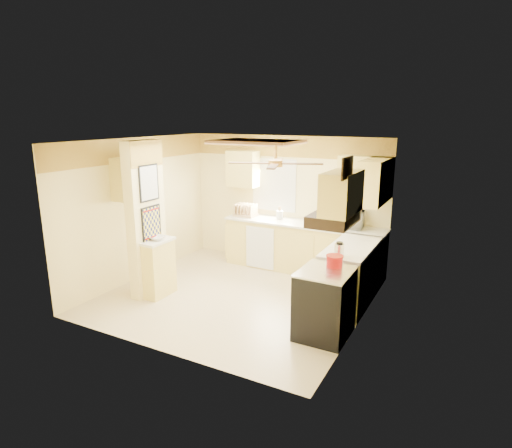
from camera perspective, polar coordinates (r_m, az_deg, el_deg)
The scene contains 34 objects.
floor at distance 7.09m, azimuth -2.54°, elevation -9.56°, with size 4.00×4.00×0.00m, color beige.
ceiling at distance 6.50m, azimuth -2.79°, elevation 11.05°, with size 4.00×4.00×0.00m, color white.
wall_back at distance 8.34m, azimuth 4.00°, elevation 3.08°, with size 4.00×4.00×0.00m, color #F9E598.
wall_front at distance 5.20m, azimuth -13.37°, elevation -4.20°, with size 4.00×4.00×0.00m, color #F9E598.
wall_left at distance 7.87m, azimuth -15.31°, elevation 1.93°, with size 3.80×3.80×0.00m, color #F9E598.
wall_right at distance 5.95m, azimuth 14.17°, elevation -1.91°, with size 3.80×3.80×0.00m, color #F9E598.
wallpaper_border at distance 8.18m, azimuth 4.07°, elevation 10.29°, with size 4.00×0.02×0.40m, color yellow.
partition_column at distance 7.04m, azimuth -14.48°, elevation 0.56°, with size 0.20×0.70×2.50m, color #F9E598.
partition_ledge at distance 7.13m, azimuth -12.76°, elevation -5.89°, with size 0.25×0.55×0.90m, color #E7D766.
ledge_top at distance 6.98m, azimuth -12.97°, elevation -2.26°, with size 0.28×0.58×0.04m, color silver.
lower_cabinets_back at distance 8.08m, azimuth 6.27°, elevation -3.20°, with size 3.00×0.60×0.90m, color #E7D766.
lower_cabinets_right at distance 6.83m, azimuth 12.55°, elevation -6.80°, with size 0.60×1.40×0.90m, color #E7D766.
countertop_back at distance 7.94m, azimuth 6.34°, elevation 0.02°, with size 3.04×0.64×0.04m, color silver.
countertop_right at distance 6.68m, azimuth 12.69°, elevation -3.02°, with size 0.64×1.44×0.04m, color silver.
dishwasher_panel at distance 8.11m, azimuth 0.51°, elevation -3.19°, with size 0.58×0.02×0.80m, color white.
window at distance 8.37m, azimuth 2.43°, elevation 5.24°, with size 0.92×0.02×1.02m.
upper_cab_back_left at distance 8.47m, azimuth -1.72°, elevation 7.39°, with size 0.60×0.35×0.70m, color #E7D766.
upper_cab_back_right at distance 7.58m, azimuth 14.35°, elevation 6.15°, with size 0.90×0.35×0.70m, color #E7D766.
upper_cab_right at distance 7.06m, azimuth 15.58°, elevation 5.49°, with size 0.35×1.00×0.70m, color #E7D766.
upper_cab_left_wall at distance 7.47m, azimuth -15.93°, elevation 5.93°, with size 0.35×0.75×0.70m, color #E7D766.
upper_cab_over_stove at distance 5.32m, azimuth 11.35°, elevation 4.10°, with size 0.35×0.76×0.52m, color #E7D766.
stove at distance 5.81m, azimuth 9.13°, elevation -10.36°, with size 0.68×0.77×0.92m.
range_hood at distance 5.41m, azimuth 10.32°, elevation 0.74°, with size 0.50×0.76×0.14m, color black.
poster_menu at distance 6.85m, azimuth -14.09°, elevation 5.34°, with size 0.02×0.42×0.57m.
poster_nashville at distance 6.98m, azimuth -13.77°, elevation 0.07°, with size 0.02×0.42×0.57m.
ceiling_light_panel at distance 6.88m, azimuth 0.11°, elevation 10.87°, with size 1.35×0.95×0.06m.
ceiling_fan at distance 5.43m, azimuth 2.62°, elevation 8.14°, with size 1.15×1.15×0.26m.
vent_grate at distance 4.90m, azimuth 12.09°, elevation 7.34°, with size 0.02×0.40×0.25m, color black.
microwave at distance 7.69m, azimuth 12.08°, elevation 0.65°, with size 0.55×0.38×0.31m, color white.
bowl at distance 6.99m, azimuth -13.03°, elevation -1.83°, with size 0.24×0.24×0.06m, color white.
dutch_oven at distance 5.78m, azimuth 10.43°, elevation -4.87°, with size 0.23×0.23×0.15m.
kettle at distance 6.11m, azimuth 11.04°, elevation -3.38°, with size 0.14×0.14×0.21m.
dish_rack at distance 8.41m, azimuth -1.40°, elevation 1.66°, with size 0.42×0.31×0.24m.
utensil_crock at distance 8.17m, azimuth 3.17°, elevation 1.23°, with size 0.13×0.13×0.25m.
Camera 1 is at (3.31, -5.58, 2.87)m, focal length 30.00 mm.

